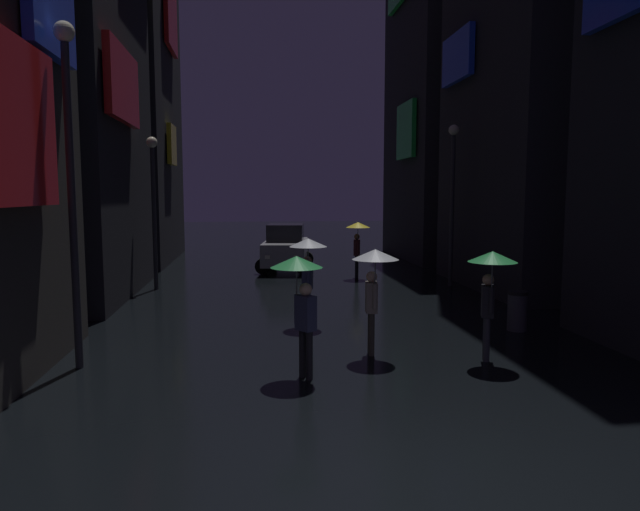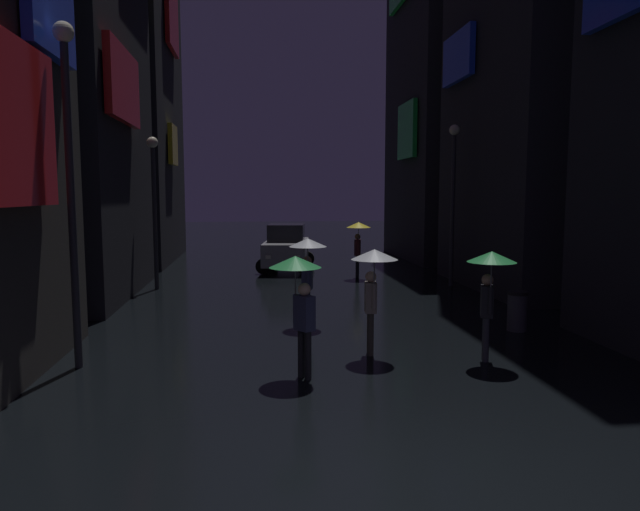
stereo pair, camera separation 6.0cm
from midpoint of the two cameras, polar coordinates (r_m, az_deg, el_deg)
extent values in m
plane|color=black|center=(6.70, 10.64, -22.23)|extent=(120.00, 120.00, 0.00)
cube|color=red|center=(9.99, -28.04, 11.68)|extent=(0.20, 2.94, 2.54)
cube|color=#264CF9|center=(12.10, -25.29, 21.42)|extent=(0.20, 2.25, 1.68)
cube|color=red|center=(17.55, -18.99, 15.79)|extent=(0.20, 3.58, 2.03)
cube|color=black|center=(28.94, -18.66, 15.37)|extent=(4.00, 8.71, 15.90)
cube|color=yellow|center=(27.24, -14.43, 10.65)|extent=(0.20, 1.81, 1.79)
cube|color=red|center=(29.06, -14.53, 21.83)|extent=(0.20, 3.17, 2.76)
cube|color=#264CF9|center=(21.40, 13.74, 18.73)|extent=(0.20, 2.61, 1.65)
cube|color=#232328|center=(29.64, 12.42, 18.73)|extent=(4.00, 7.52, 19.36)
cube|color=#26E54C|center=(27.23, 8.76, 12.23)|extent=(0.20, 2.64, 2.55)
cylinder|color=black|center=(9.90, -1.04, -9.95)|extent=(0.12, 0.12, 0.85)
cylinder|color=black|center=(10.03, -1.72, -9.73)|extent=(0.12, 0.12, 0.85)
cube|color=#333859|center=(9.79, -1.39, -5.76)|extent=(0.38, 0.40, 0.60)
sphere|color=beige|center=(9.72, -1.40, -3.39)|extent=(0.22, 0.22, 0.22)
cylinder|color=#333859|center=(9.89, -2.29, -5.35)|extent=(0.09, 0.09, 0.50)
cylinder|color=slate|center=(9.82, -2.30, -3.44)|extent=(0.02, 0.02, 0.77)
cone|color=green|center=(9.75, -2.32, -0.63)|extent=(0.90, 0.90, 0.20)
cylinder|color=black|center=(21.79, 3.86, -1.07)|extent=(0.12, 0.12, 0.85)
cylinder|color=black|center=(21.61, 3.81, -1.13)|extent=(0.12, 0.12, 0.85)
cube|color=#4C1E23|center=(21.62, 3.85, 0.80)|extent=(0.30, 0.39, 0.60)
sphere|color=#9E7051|center=(21.59, 3.86, 1.89)|extent=(0.22, 0.22, 0.22)
cylinder|color=#4C1E23|center=(21.43, 3.94, 0.89)|extent=(0.09, 0.09, 0.50)
cylinder|color=slate|center=(21.41, 3.95, 1.78)|extent=(0.02, 0.02, 0.77)
cone|color=yellow|center=(21.37, 3.96, 3.08)|extent=(0.90, 0.90, 0.20)
cylinder|color=#2D2D38|center=(14.09, -1.09, -5.07)|extent=(0.12, 0.12, 0.85)
cylinder|color=#2D2D38|center=(13.91, -1.22, -5.22)|extent=(0.12, 0.12, 0.85)
cube|color=#333859|center=(13.88, -1.16, -2.21)|extent=(0.31, 0.39, 0.60)
sphere|color=#9E7051|center=(13.82, -1.17, -0.53)|extent=(0.22, 0.22, 0.22)
cylinder|color=#333859|center=(13.69, -1.09, -2.11)|extent=(0.09, 0.09, 0.50)
cylinder|color=slate|center=(13.64, -1.10, -0.72)|extent=(0.02, 0.02, 0.77)
cone|color=silver|center=(13.59, -1.10, 1.31)|extent=(0.90, 0.90, 0.20)
cylinder|color=#2D2D38|center=(11.54, 16.35, -7.86)|extent=(0.12, 0.12, 0.85)
cylinder|color=#2D2D38|center=(11.36, 16.41, -8.08)|extent=(0.12, 0.12, 0.85)
cube|color=black|center=(11.30, 16.49, -4.40)|extent=(0.32, 0.39, 0.60)
sphere|color=tan|center=(11.23, 16.55, -2.35)|extent=(0.22, 0.22, 0.22)
cylinder|color=black|center=(11.12, 16.82, -4.32)|extent=(0.09, 0.09, 0.50)
cylinder|color=slate|center=(11.06, 16.87, -2.62)|extent=(0.02, 0.02, 0.77)
cone|color=green|center=(11.00, 16.95, -0.12)|extent=(0.90, 0.90, 0.20)
cylinder|color=#38332D|center=(11.52, 5.16, -7.66)|extent=(0.12, 0.12, 0.85)
cylinder|color=#38332D|center=(11.35, 5.24, -7.87)|extent=(0.12, 0.12, 0.85)
cube|color=gray|center=(11.28, 5.24, -4.19)|extent=(0.26, 0.36, 0.60)
sphere|color=beige|center=(11.21, 5.26, -2.13)|extent=(0.22, 0.22, 0.22)
cylinder|color=gray|center=(11.10, 5.58, -4.10)|extent=(0.09, 0.09, 0.50)
cylinder|color=slate|center=(11.05, 5.60, -2.39)|extent=(0.02, 0.02, 0.77)
cone|color=silver|center=(10.98, 5.63, 0.11)|extent=(0.90, 0.90, 0.20)
cube|color=#99999E|center=(23.85, -3.29, 0.40)|extent=(2.23, 4.29, 0.90)
cube|color=black|center=(23.79, -3.30, 2.31)|extent=(1.68, 2.02, 0.70)
cylinder|color=black|center=(22.54, -1.48, -1.09)|extent=(0.66, 0.30, 0.64)
cylinder|color=black|center=(22.66, -5.56, -1.07)|extent=(0.66, 0.30, 0.64)
cylinder|color=black|center=(25.18, -1.23, -0.32)|extent=(0.66, 0.30, 0.64)
cylinder|color=black|center=(25.29, -4.89, -0.31)|extent=(0.66, 0.30, 0.64)
cube|color=white|center=(21.77, -2.24, -0.16)|extent=(0.21, 0.09, 0.14)
cube|color=white|center=(21.85, -5.12, -0.15)|extent=(0.21, 0.09, 0.14)
cylinder|color=#2D2D33|center=(19.61, -16.11, 3.48)|extent=(0.14, 0.14, 4.66)
sphere|color=#F9EFCC|center=(19.67, -16.33, 10.81)|extent=(0.36, 0.36, 0.36)
cylinder|color=#2D2D33|center=(11.12, -23.44, 4.21)|extent=(0.14, 0.14, 5.78)
sphere|color=#F9EFCC|center=(11.46, -24.14, 19.74)|extent=(0.36, 0.36, 0.36)
cylinder|color=#2D2D33|center=(20.03, 13.19, 4.29)|extent=(0.14, 0.14, 5.13)
sphere|color=#F9EFCC|center=(20.14, 13.39, 12.12)|extent=(0.36, 0.36, 0.36)
cylinder|color=#3F3F47|center=(14.09, 19.22, -5.42)|extent=(0.44, 0.44, 0.85)
cylinder|color=black|center=(14.01, 19.29, -3.55)|extent=(0.46, 0.46, 0.08)
camera|label=1|loc=(0.03, -89.89, 0.01)|focal=32.00mm
camera|label=2|loc=(0.03, 90.11, -0.01)|focal=32.00mm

